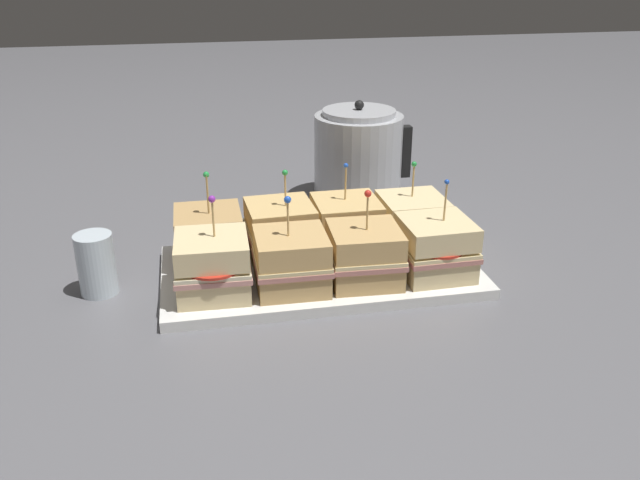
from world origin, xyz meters
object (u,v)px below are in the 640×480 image
(sandwich_front_center_right, at_px, (364,255))
(kettle_steel, at_px, (358,156))
(sandwich_back_center_left, at_px, (280,230))
(sandwich_back_far_right, at_px, (412,221))
(sandwich_front_center_left, at_px, (291,261))
(sandwich_back_far_left, at_px, (209,236))
(sandwich_front_far_right, at_px, (435,248))
(drinking_glass, at_px, (96,264))
(sandwich_front_far_left, at_px, (213,266))
(serving_platter, at_px, (320,271))
(sandwich_back_center_right, at_px, (346,226))

(sandwich_front_center_right, xyz_separation_m, kettle_steel, (0.09, 0.42, 0.03))
(sandwich_back_center_left, relative_size, sandwich_back_far_right, 1.02)
(sandwich_back_far_right, bearing_deg, sandwich_front_center_left, -152.82)
(sandwich_front_center_right, height_order, sandwich_back_far_left, sandwich_back_far_left)
(sandwich_front_far_right, xyz_separation_m, drinking_glass, (-0.54, 0.07, -0.01))
(sandwich_back_far_right, distance_m, kettle_steel, 0.30)
(kettle_steel, distance_m, drinking_glass, 0.62)
(sandwich_back_far_right, bearing_deg, sandwich_front_center_right, -134.53)
(sandwich_front_center_left, bearing_deg, drinking_glass, 166.11)
(sandwich_back_far_left, bearing_deg, sandwich_front_far_right, -19.03)
(sandwich_front_center_left, bearing_deg, sandwich_back_center_left, 89.85)
(sandwich_front_center_left, distance_m, sandwich_back_center_left, 0.12)
(sandwich_front_far_left, distance_m, sandwich_back_center_left, 0.17)
(kettle_steel, bearing_deg, sandwich_back_far_left, -138.97)
(sandwich_front_center_right, relative_size, sandwich_back_far_left, 0.95)
(serving_platter, bearing_deg, sandwich_back_far_right, 18.53)
(sandwich_front_center_left, bearing_deg, serving_platter, 46.78)
(serving_platter, distance_m, sandwich_front_far_right, 0.20)
(sandwich_back_center_right, bearing_deg, serving_platter, -135.06)
(sandwich_back_center_left, xyz_separation_m, sandwich_back_center_right, (0.12, -0.00, -0.00))
(serving_platter, bearing_deg, sandwich_back_far_left, 160.93)
(sandwich_front_far_left, bearing_deg, sandwich_back_center_right, 26.10)
(sandwich_back_center_left, distance_m, drinking_glass, 0.31)
(sandwich_back_center_right, bearing_deg, sandwich_front_center_left, -134.13)
(drinking_glass, bearing_deg, sandwich_front_center_right, -9.98)
(sandwich_front_center_right, distance_m, kettle_steel, 0.43)
(sandwich_front_center_right, bearing_deg, drinking_glass, 170.02)
(sandwich_back_far_left, relative_size, drinking_glass, 1.61)
(sandwich_back_far_right, xyz_separation_m, kettle_steel, (-0.02, 0.29, 0.03))
(sandwich_front_far_left, height_order, sandwich_front_center_left, sandwich_front_far_left)
(sandwich_front_far_right, height_order, kettle_steel, kettle_steel)
(sandwich_front_far_right, distance_m, sandwich_back_far_left, 0.38)
(sandwich_front_center_right, xyz_separation_m, sandwich_back_center_left, (-0.12, 0.12, 0.00))
(sandwich_front_far_right, bearing_deg, sandwich_front_center_left, -179.97)
(kettle_steel, bearing_deg, sandwich_back_far_right, -85.16)
(drinking_glass, bearing_deg, sandwich_back_far_right, 4.99)
(sandwich_front_far_left, xyz_separation_m, sandwich_back_far_left, (-0.00, 0.12, -0.00))
(serving_platter, distance_m, drinking_glass, 0.36)
(sandwich_front_far_left, height_order, sandwich_front_center_right, sandwich_front_far_left)
(serving_platter, distance_m, sandwich_back_center_left, 0.10)
(serving_platter, xyz_separation_m, sandwich_front_center_right, (0.06, -0.06, 0.05))
(sandwich_front_far_left, relative_size, kettle_steel, 0.73)
(serving_platter, distance_m, sandwich_front_far_left, 0.20)
(sandwich_front_center_right, bearing_deg, sandwich_back_center_left, 134.19)
(sandwich_front_far_right, xyz_separation_m, sandwich_back_center_right, (-0.12, 0.12, -0.00))
(sandwich_front_center_right, bearing_deg, sandwich_back_center_right, 90.77)
(sandwich_front_center_left, relative_size, sandwich_back_center_right, 0.97)
(sandwich_back_far_left, xyz_separation_m, sandwich_back_center_right, (0.24, -0.00, 0.00))
(sandwich_back_center_left, bearing_deg, sandwich_back_center_right, -0.91)
(sandwich_front_center_right, height_order, kettle_steel, kettle_steel)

